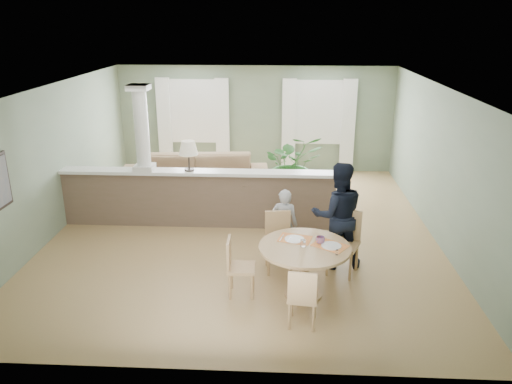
# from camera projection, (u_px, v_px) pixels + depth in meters

# --- Properties ---
(ground) EXTENTS (8.00, 8.00, 0.00)m
(ground) POSITION_uv_depth(u_px,v_px,m) (245.00, 230.00, 9.50)
(ground) COLOR tan
(ground) RESTS_ON ground
(room_shell) EXTENTS (7.02, 8.02, 2.71)m
(room_shell) POSITION_uv_depth(u_px,v_px,m) (245.00, 130.00, 9.49)
(room_shell) COLOR gray
(room_shell) RESTS_ON ground
(pony_wall) EXTENTS (5.32, 0.38, 2.70)m
(pony_wall) POSITION_uv_depth(u_px,v_px,m) (194.00, 191.00, 9.50)
(pony_wall) COLOR brown
(pony_wall) RESTS_ON ground
(sofa) EXTENTS (3.35, 1.55, 0.95)m
(sofa) POSITION_uv_depth(u_px,v_px,m) (194.00, 179.00, 10.93)
(sofa) COLOR #856048
(sofa) RESTS_ON ground
(houseplant) EXTENTS (1.47, 1.33, 1.42)m
(houseplant) POSITION_uv_depth(u_px,v_px,m) (293.00, 165.00, 11.17)
(houseplant) COLOR #2B6327
(houseplant) RESTS_ON ground
(dining_table) EXTENTS (1.30, 1.30, 0.89)m
(dining_table) POSITION_uv_depth(u_px,v_px,m) (305.00, 256.00, 7.08)
(dining_table) COLOR tan
(dining_table) RESTS_ON ground
(chair_far_boy) EXTENTS (0.47, 0.47, 0.94)m
(chair_far_boy) POSITION_uv_depth(u_px,v_px,m) (278.00, 238.00, 7.91)
(chair_far_boy) COLOR tan
(chair_far_boy) RESTS_ON ground
(chair_far_man) EXTENTS (0.59, 0.59, 1.00)m
(chair_far_man) POSITION_uv_depth(u_px,v_px,m) (345.00, 239.00, 7.80)
(chair_far_man) COLOR tan
(chair_far_man) RESTS_ON ground
(chair_near) EXTENTS (0.43, 0.43, 0.85)m
(chair_near) POSITION_uv_depth(u_px,v_px,m) (303.00, 295.00, 6.39)
(chair_near) COLOR tan
(chair_near) RESTS_ON ground
(chair_side) EXTENTS (0.40, 0.40, 0.87)m
(chair_side) POSITION_uv_depth(u_px,v_px,m) (237.00, 264.00, 7.17)
(chair_side) COLOR tan
(chair_side) RESTS_ON ground
(child_person) EXTENTS (0.49, 0.37, 1.22)m
(child_person) POSITION_uv_depth(u_px,v_px,m) (284.00, 225.00, 8.20)
(child_person) COLOR #9B9BA0
(child_person) RESTS_ON ground
(man_person) EXTENTS (0.91, 0.74, 1.74)m
(man_person) POSITION_uv_depth(u_px,v_px,m) (338.00, 215.00, 7.90)
(man_person) COLOR black
(man_person) RESTS_ON ground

